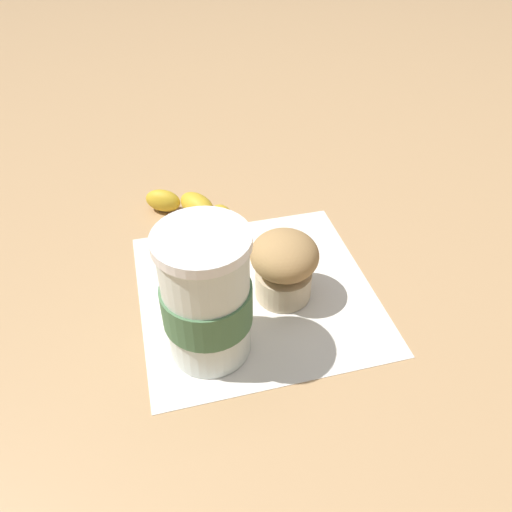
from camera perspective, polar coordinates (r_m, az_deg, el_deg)
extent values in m
plane|color=tan|center=(0.57, 0.00, -4.11)|extent=(3.00, 3.00, 0.00)
cube|color=white|center=(0.57, 0.00, -4.05)|extent=(0.27, 0.27, 0.00)
cylinder|color=silver|center=(0.47, -5.66, -5.04)|extent=(0.08, 0.08, 0.13)
cylinder|color=white|center=(0.42, -6.29, 1.79)|extent=(0.09, 0.09, 0.01)
cylinder|color=#4C754C|center=(0.47, -5.63, -5.38)|extent=(0.09, 0.09, 0.04)
cylinder|color=beige|center=(0.55, 3.13, -3.10)|extent=(0.06, 0.06, 0.03)
ellipsoid|color=#AD8451|center=(0.53, 3.28, 0.08)|extent=(0.07, 0.07, 0.05)
ellipsoid|color=gold|center=(0.61, -2.71, 1.49)|extent=(0.05, 0.04, 0.03)
ellipsoid|color=gold|center=(0.65, -3.85, 4.10)|extent=(0.06, 0.04, 0.03)
ellipsoid|color=gold|center=(0.68, -6.74, 5.76)|extent=(0.06, 0.06, 0.03)
ellipsoid|color=gold|center=(0.69, -10.58, 6.25)|extent=(0.04, 0.05, 0.03)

